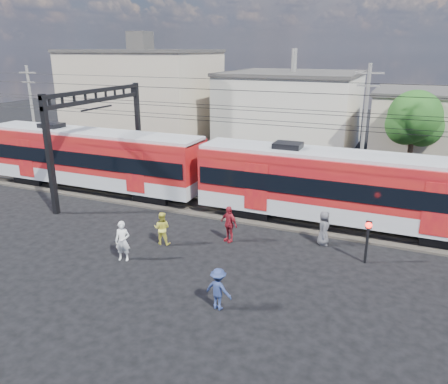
# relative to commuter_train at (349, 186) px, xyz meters

# --- Properties ---
(ground) EXTENTS (120.00, 120.00, 0.00)m
(ground) POSITION_rel_commuter_train_xyz_m (-6.17, -8.00, -2.40)
(ground) COLOR black
(ground) RESTS_ON ground
(track_bed) EXTENTS (70.00, 3.40, 0.12)m
(track_bed) POSITION_rel_commuter_train_xyz_m (-6.17, 0.00, -2.34)
(track_bed) COLOR #2D2823
(track_bed) RESTS_ON ground
(rail_near) EXTENTS (70.00, 0.12, 0.12)m
(rail_near) POSITION_rel_commuter_train_xyz_m (-6.17, -0.75, -2.22)
(rail_near) COLOR #59544C
(rail_near) RESTS_ON track_bed
(rail_far) EXTENTS (70.00, 0.12, 0.12)m
(rail_far) POSITION_rel_commuter_train_xyz_m (-6.17, 0.75, -2.22)
(rail_far) COLOR #59544C
(rail_far) RESTS_ON track_bed
(commuter_train) EXTENTS (50.30, 3.08, 4.17)m
(commuter_train) POSITION_rel_commuter_train_xyz_m (0.00, 0.00, 0.00)
(commuter_train) COLOR black
(commuter_train) RESTS_ON ground
(catenary) EXTENTS (70.00, 9.30, 7.52)m
(catenary) POSITION_rel_commuter_train_xyz_m (-14.82, -0.00, 2.73)
(catenary) COLOR black
(catenary) RESTS_ON ground
(building_west) EXTENTS (14.28, 10.20, 9.30)m
(building_west) POSITION_rel_commuter_train_xyz_m (-23.17, 16.00, 2.25)
(building_west) COLOR tan
(building_west) RESTS_ON ground
(building_midwest) EXTENTS (12.24, 12.24, 7.30)m
(building_midwest) POSITION_rel_commuter_train_xyz_m (-8.17, 19.00, 1.25)
(building_midwest) COLOR #B8B3A1
(building_midwest) RESTS_ON ground
(utility_pole_mid) EXTENTS (1.80, 0.24, 8.50)m
(utility_pole_mid) POSITION_rel_commuter_train_xyz_m (-0.17, 7.00, 2.13)
(utility_pole_mid) COLOR slate
(utility_pole_mid) RESTS_ON ground
(utility_pole_west) EXTENTS (1.80, 0.24, 8.00)m
(utility_pole_west) POSITION_rel_commuter_train_xyz_m (-28.17, 6.00, 1.88)
(utility_pole_west) COLOR slate
(utility_pole_west) RESTS_ON ground
(tree_near) EXTENTS (3.82, 3.64, 6.72)m
(tree_near) POSITION_rel_commuter_train_xyz_m (3.02, 10.09, 2.26)
(tree_near) COLOR #382619
(tree_near) RESTS_ON ground
(pedestrian_a) EXTENTS (0.79, 0.63, 1.90)m
(pedestrian_a) POSITION_rel_commuter_train_xyz_m (-8.90, -7.93, -1.45)
(pedestrian_a) COLOR silver
(pedestrian_a) RESTS_ON ground
(pedestrian_b) EXTENTS (0.93, 0.79, 1.69)m
(pedestrian_b) POSITION_rel_commuter_train_xyz_m (-8.15, -5.70, -1.56)
(pedestrian_b) COLOR #D9D244
(pedestrian_b) RESTS_ON ground
(pedestrian_c) EXTENTS (1.15, 0.77, 1.65)m
(pedestrian_c) POSITION_rel_commuter_train_xyz_m (-3.23, -9.86, -1.57)
(pedestrian_c) COLOR navy
(pedestrian_c) RESTS_ON ground
(pedestrian_d) EXTENTS (1.20, 0.86, 1.89)m
(pedestrian_d) POSITION_rel_commuter_train_xyz_m (-5.21, -4.08, -1.46)
(pedestrian_d) COLOR maroon
(pedestrian_d) RESTS_ON ground
(pedestrian_e) EXTENTS (0.75, 0.97, 1.76)m
(pedestrian_e) POSITION_rel_commuter_train_xyz_m (-0.71, -2.60, -1.52)
(pedestrian_e) COLOR #4A4A4F
(pedestrian_e) RESTS_ON ground
(crossing_signal) EXTENTS (0.30, 0.30, 2.06)m
(crossing_signal) POSITION_rel_commuter_train_xyz_m (1.46, -3.83, -0.97)
(crossing_signal) COLOR black
(crossing_signal) RESTS_ON ground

